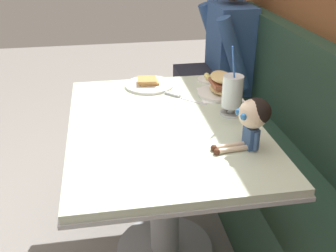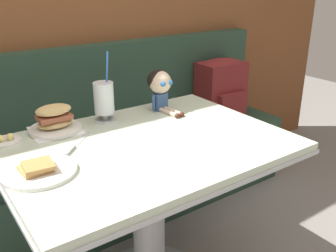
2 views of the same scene
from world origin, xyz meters
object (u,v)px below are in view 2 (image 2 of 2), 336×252
milkshake_glass (104,100)px  backpack (221,88)px  butter_knife (73,147)px  seated_doll (160,84)px  butter_saucer (6,140)px  toast_plate (39,170)px  sandwich_plate (55,121)px

milkshake_glass → backpack: bearing=16.8°
butter_knife → seated_doll: (0.52, 0.17, 0.12)m
butter_saucer → seated_doll: bearing=-2.2°
toast_plate → seated_doll: 0.76m
butter_saucer → backpack: backpack is taller
sandwich_plate → butter_saucer: size_ratio=1.83×
toast_plate → butter_saucer: size_ratio=2.08×
milkshake_glass → sandwich_plate: size_ratio=1.43×
milkshake_glass → butter_knife: bearing=-140.5°
backpack → seated_doll: bearing=-155.8°
butter_saucer → toast_plate: bearing=-85.1°
milkshake_glass → toast_plate: bearing=-142.0°
sandwich_plate → butter_knife: sandwich_plate is taller
seated_doll → butter_knife: bearing=-161.5°
sandwich_plate → butter_saucer: (-0.20, -0.01, -0.04)m
milkshake_glass → butter_knife: 0.32m
milkshake_glass → seated_doll: 0.29m
toast_plate → butter_saucer: toast_plate is taller
milkshake_glass → butter_saucer: milkshake_glass is taller
butter_knife → seated_doll: seated_doll is taller
butter_saucer → backpack: size_ratio=0.30×
toast_plate → seated_doll: bearing=23.2°
seated_doll → milkshake_glass: bearing=176.7°
butter_knife → seated_doll: bearing=18.5°
backpack → toast_plate: bearing=-156.3°
sandwich_plate → backpack: size_ratio=0.54×
sandwich_plate → seated_doll: seated_doll is taller
sandwich_plate → butter_saucer: 0.21m
toast_plate → backpack: bearing=23.7°
milkshake_glass → butter_knife: size_ratio=1.75×
toast_plate → milkshake_glass: 0.52m
butter_saucer → seated_doll: (0.72, -0.03, 0.12)m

